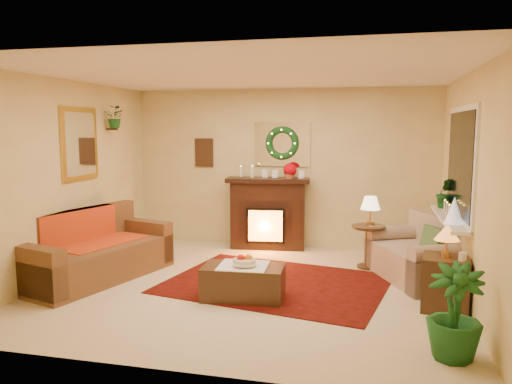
% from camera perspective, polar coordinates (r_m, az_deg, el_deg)
% --- Properties ---
extents(floor, '(5.00, 5.00, 0.00)m').
position_cam_1_polar(floor, '(6.33, -0.74, -10.78)').
color(floor, beige).
rests_on(floor, ground).
extents(ceiling, '(5.00, 5.00, 0.00)m').
position_cam_1_polar(ceiling, '(6.05, -0.78, 13.32)').
color(ceiling, white).
rests_on(ceiling, ground).
extents(wall_back, '(5.00, 5.00, 0.00)m').
position_cam_1_polar(wall_back, '(8.25, 3.03, 2.69)').
color(wall_back, '#EFD88C').
rests_on(wall_back, ground).
extents(wall_front, '(5.00, 5.00, 0.00)m').
position_cam_1_polar(wall_front, '(3.93, -8.72, -2.57)').
color(wall_front, '#EFD88C').
rests_on(wall_front, ground).
extents(wall_left, '(4.50, 4.50, 0.00)m').
position_cam_1_polar(wall_left, '(7.09, -20.79, 1.44)').
color(wall_left, '#EFD88C').
rests_on(wall_left, ground).
extents(wall_right, '(4.50, 4.50, 0.00)m').
position_cam_1_polar(wall_right, '(5.97, 23.22, 0.30)').
color(wall_right, '#EFD88C').
rests_on(wall_right, ground).
extents(area_rug, '(3.01, 2.47, 0.01)m').
position_cam_1_polar(area_rug, '(6.45, 2.28, -10.38)').
color(area_rug, maroon).
rests_on(area_rug, floor).
extents(sofa, '(1.45, 2.23, 0.88)m').
position_cam_1_polar(sofa, '(6.87, -17.84, -5.96)').
color(sofa, brown).
rests_on(sofa, floor).
extents(red_throw, '(0.77, 1.25, 0.02)m').
position_cam_1_polar(red_throw, '(7.04, -17.71, -5.44)').
color(red_throw, red).
rests_on(red_throw, sofa).
extents(fireplace, '(1.23, 0.51, 1.09)m').
position_cam_1_polar(fireplace, '(8.17, 1.38, -2.65)').
color(fireplace, black).
rests_on(fireplace, floor).
extents(poinsettia, '(0.21, 0.21, 0.21)m').
position_cam_1_polar(poinsettia, '(8.00, 3.90, 2.54)').
color(poinsettia, '#BB000A').
rests_on(poinsettia, fireplace).
extents(mantel_candle_a, '(0.05, 0.05, 0.16)m').
position_cam_1_polar(mantel_candle_a, '(8.12, -1.75, 2.34)').
color(mantel_candle_a, white).
rests_on(mantel_candle_a, fireplace).
extents(mantel_candle_b, '(0.06, 0.06, 0.18)m').
position_cam_1_polar(mantel_candle_b, '(8.08, -0.43, 2.31)').
color(mantel_candle_b, beige).
rests_on(mantel_candle_b, fireplace).
extents(mantel_mirror, '(0.92, 0.02, 0.72)m').
position_cam_1_polar(mantel_mirror, '(8.20, 3.02, 5.46)').
color(mantel_mirror, white).
rests_on(mantel_mirror, wall_back).
extents(wreath, '(0.55, 0.11, 0.55)m').
position_cam_1_polar(wreath, '(8.16, 2.97, 5.59)').
color(wreath, '#194719').
rests_on(wreath, wall_back).
extents(wall_art, '(0.32, 0.03, 0.48)m').
position_cam_1_polar(wall_art, '(8.55, -5.95, 4.50)').
color(wall_art, '#381E11').
rests_on(wall_art, wall_back).
extents(gold_mirror, '(0.03, 0.84, 1.00)m').
position_cam_1_polar(gold_mirror, '(7.30, -19.50, 5.20)').
color(gold_mirror, gold).
rests_on(gold_mirror, wall_left).
extents(hanging_plant, '(0.33, 0.28, 0.36)m').
position_cam_1_polar(hanging_plant, '(7.87, -15.74, 7.08)').
color(hanging_plant, '#194719').
rests_on(hanging_plant, wall_left).
extents(loveseat, '(1.34, 1.63, 0.82)m').
position_cam_1_polar(loveseat, '(6.83, 17.91, -6.14)').
color(loveseat, tan).
rests_on(loveseat, floor).
extents(window_frame, '(0.03, 1.86, 1.36)m').
position_cam_1_polar(window_frame, '(6.49, 22.37, 3.08)').
color(window_frame, white).
rests_on(window_frame, wall_right).
extents(window_glass, '(0.02, 1.70, 1.22)m').
position_cam_1_polar(window_glass, '(6.48, 22.24, 3.09)').
color(window_glass, black).
rests_on(window_glass, wall_right).
extents(window_sill, '(0.22, 1.86, 0.04)m').
position_cam_1_polar(window_sill, '(6.55, 21.17, -2.82)').
color(window_sill, white).
rests_on(window_sill, wall_right).
extents(mini_tree, '(0.21, 0.21, 0.32)m').
position_cam_1_polar(mini_tree, '(6.07, 21.70, -2.00)').
color(mini_tree, white).
rests_on(mini_tree, window_sill).
extents(sill_plant, '(0.29, 0.24, 0.54)m').
position_cam_1_polar(sill_plant, '(7.19, 20.78, -0.20)').
color(sill_plant, '#214D27').
rests_on(sill_plant, window_sill).
extents(side_table_round, '(0.58, 0.58, 0.61)m').
position_cam_1_polar(side_table_round, '(7.24, 12.69, -5.96)').
color(side_table_round, black).
rests_on(side_table_round, floor).
extents(lamp_cream, '(0.27, 0.27, 0.42)m').
position_cam_1_polar(lamp_cream, '(7.16, 12.94, -1.60)').
color(lamp_cream, '#FFEFB5').
rests_on(lamp_cream, side_table_round).
extents(end_table_square, '(0.54, 0.54, 0.59)m').
position_cam_1_polar(end_table_square, '(5.88, 20.81, -9.95)').
color(end_table_square, brown).
rests_on(end_table_square, floor).
extents(lamp_tiffany, '(0.26, 0.26, 0.39)m').
position_cam_1_polar(lamp_tiffany, '(5.73, 20.95, -5.49)').
color(lamp_tiffany, orange).
rests_on(lamp_tiffany, end_table_square).
extents(coffee_table, '(0.96, 0.57, 0.39)m').
position_cam_1_polar(coffee_table, '(5.86, -1.45, -10.14)').
color(coffee_table, black).
rests_on(coffee_table, floor).
extents(fruit_bowl, '(0.27, 0.27, 0.06)m').
position_cam_1_polar(fruit_bowl, '(5.75, -1.33, -7.98)').
color(fruit_bowl, white).
rests_on(fruit_bowl, coffee_table).
extents(floor_palm, '(1.58, 1.58, 2.48)m').
position_cam_1_polar(floor_palm, '(4.66, 21.75, -12.23)').
color(floor_palm, '#2D5425').
rests_on(floor_palm, floor).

